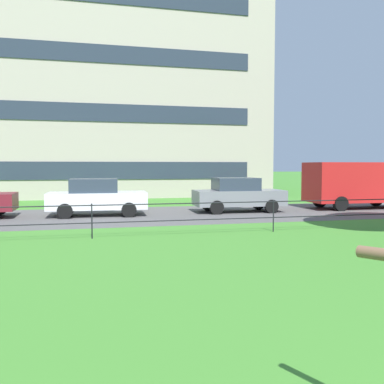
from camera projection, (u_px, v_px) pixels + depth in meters
street_strip at (159, 215)px, 17.77m from camera, size 80.00×6.82×0.01m
park_fence at (187, 212)px, 12.49m from camera, size 38.84×0.04×1.00m
car_white_far_right at (97, 197)px, 17.36m from camera, size 4.05×1.90×1.54m
car_grey_left at (238, 195)px, 18.86m from camera, size 4.05×1.91×1.54m
panel_van_far_left at (358, 182)px, 20.39m from camera, size 5.03×2.16×2.24m
apartment_building_background at (91, 94)px, 30.78m from camera, size 24.33×11.04×14.69m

